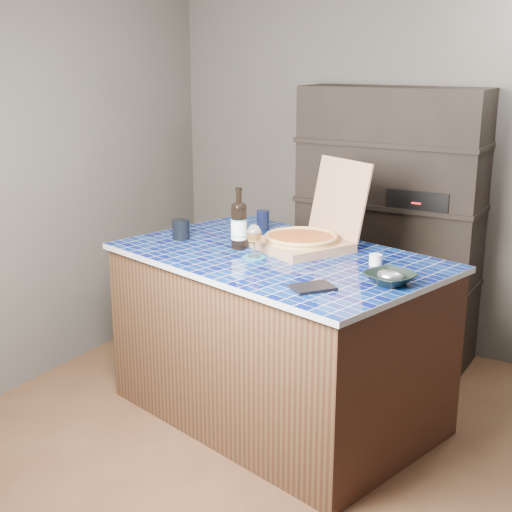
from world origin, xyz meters
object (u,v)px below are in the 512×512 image
Objects in this scene: pizza_box at (306,237)px; dvd_case at (312,287)px; wine_glass at (254,235)px; bowl at (390,278)px; kitchen_island at (278,336)px; mead_bottle at (239,225)px.

pizza_box is 0.71m from dvd_case.
bowl is (0.78, -0.06, -0.10)m from wine_glass.
wine_glass is at bearing -173.95° from dvd_case.
wine_glass is 0.60m from dvd_case.
dvd_case is (0.50, -0.31, -0.12)m from wine_glass.
bowl is at bearing -4.11° from wine_glass.
kitchen_island is 2.92× the size of pizza_box.
mead_bottle is at bearing -164.25° from kitchen_island.
kitchen_island is 0.58m from pizza_box.
pizza_box is 1.95× the size of mead_bottle.
kitchen_island is 10.06× the size of dvd_case.
pizza_box is 0.38m from mead_bottle.
pizza_box is 3.79× the size of wine_glass.
wine_glass is (-0.15, -0.31, 0.06)m from pizza_box.
kitchen_island is 8.61× the size of bowl.
pizza_box is 0.35m from wine_glass.
pizza_box is (0.07, 0.18, 0.54)m from kitchen_island.
pizza_box is 0.73m from bowl.
pizza_box is 2.95× the size of bowl.
wine_glass is at bearing -107.65° from kitchen_island.
wine_glass reaches higher than dvd_case.
wine_glass is (0.17, -0.12, -0.01)m from mead_bottle.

